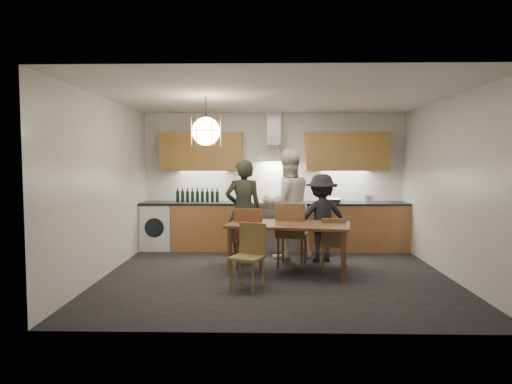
{
  "coord_description": "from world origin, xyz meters",
  "views": [
    {
      "loc": [
        -0.14,
        -6.61,
        1.69
      ],
      "look_at": [
        -0.3,
        0.4,
        1.2
      ],
      "focal_mm": 32.0,
      "sensor_mm": 36.0,
      "label": 1
    }
  ],
  "objects_px": {
    "stock_pot": "(369,199)",
    "wine_bottles": "(197,195)",
    "chair_back_left": "(249,234)",
    "person_left": "(243,210)",
    "person_mid": "(288,204)",
    "chair_front": "(250,251)",
    "dining_table": "(289,229)",
    "person_right": "(322,218)",
    "mixing_bowl": "(334,201)"
  },
  "relations": [
    {
      "from": "stock_pot",
      "to": "person_mid",
      "type": "bearing_deg",
      "value": -155.23
    },
    {
      "from": "dining_table",
      "to": "mixing_bowl",
      "type": "height_order",
      "value": "mixing_bowl"
    },
    {
      "from": "person_left",
      "to": "stock_pot",
      "type": "distance_m",
      "value": 2.48
    },
    {
      "from": "chair_front",
      "to": "stock_pot",
      "type": "xyz_separation_m",
      "value": [
        2.14,
        2.59,
        0.47
      ]
    },
    {
      "from": "person_mid",
      "to": "wine_bottles",
      "type": "xyz_separation_m",
      "value": [
        -1.67,
        0.72,
        0.1
      ]
    },
    {
      "from": "person_right",
      "to": "wine_bottles",
      "type": "xyz_separation_m",
      "value": [
        -2.23,
        0.98,
        0.3
      ]
    },
    {
      "from": "stock_pot",
      "to": "chair_front",
      "type": "bearing_deg",
      "value": -129.59
    },
    {
      "from": "person_mid",
      "to": "dining_table",
      "type": "bearing_deg",
      "value": 70.58
    },
    {
      "from": "chair_back_left",
      "to": "chair_front",
      "type": "bearing_deg",
      "value": 97.2
    },
    {
      "from": "chair_front",
      "to": "person_left",
      "type": "bearing_deg",
      "value": 119.54
    },
    {
      "from": "dining_table",
      "to": "person_right",
      "type": "bearing_deg",
      "value": 65.7
    },
    {
      "from": "chair_back_left",
      "to": "mixing_bowl",
      "type": "height_order",
      "value": "mixing_bowl"
    },
    {
      "from": "mixing_bowl",
      "to": "stock_pot",
      "type": "relative_size",
      "value": 1.86
    },
    {
      "from": "person_mid",
      "to": "stock_pot",
      "type": "xyz_separation_m",
      "value": [
        1.55,
        0.72,
        0.03
      ]
    },
    {
      "from": "chair_front",
      "to": "person_right",
      "type": "height_order",
      "value": "person_right"
    },
    {
      "from": "person_right",
      "to": "mixing_bowl",
      "type": "distance_m",
      "value": 0.98
    },
    {
      "from": "dining_table",
      "to": "person_mid",
      "type": "distance_m",
      "value": 1.13
    },
    {
      "from": "chair_front",
      "to": "person_mid",
      "type": "xyz_separation_m",
      "value": [
        0.59,
        1.87,
        0.45
      ]
    },
    {
      "from": "dining_table",
      "to": "person_mid",
      "type": "xyz_separation_m",
      "value": [
        0.03,
        1.1,
        0.27
      ]
    },
    {
      "from": "chair_front",
      "to": "wine_bottles",
      "type": "height_order",
      "value": "wine_bottles"
    },
    {
      "from": "person_right",
      "to": "chair_front",
      "type": "bearing_deg",
      "value": 44.76
    },
    {
      "from": "dining_table",
      "to": "stock_pot",
      "type": "distance_m",
      "value": 2.43
    },
    {
      "from": "wine_bottles",
      "to": "person_left",
      "type": "bearing_deg",
      "value": -44.76
    },
    {
      "from": "person_left",
      "to": "person_right",
      "type": "distance_m",
      "value": 1.32
    },
    {
      "from": "dining_table",
      "to": "chair_back_left",
      "type": "xyz_separation_m",
      "value": [
        -0.6,
        0.23,
        -0.12
      ]
    },
    {
      "from": "dining_table",
      "to": "person_mid",
      "type": "relative_size",
      "value": 1.02
    },
    {
      "from": "person_left",
      "to": "person_mid",
      "type": "height_order",
      "value": "person_mid"
    },
    {
      "from": "mixing_bowl",
      "to": "stock_pot",
      "type": "height_order",
      "value": "stock_pot"
    },
    {
      "from": "person_left",
      "to": "person_right",
      "type": "relative_size",
      "value": 1.16
    },
    {
      "from": "person_right",
      "to": "stock_pot",
      "type": "height_order",
      "value": "person_right"
    },
    {
      "from": "person_left",
      "to": "person_right",
      "type": "bearing_deg",
      "value": 166.08
    },
    {
      "from": "chair_front",
      "to": "chair_back_left",
      "type": "bearing_deg",
      "value": 116.35
    },
    {
      "from": "person_right",
      "to": "wine_bottles",
      "type": "height_order",
      "value": "person_right"
    },
    {
      "from": "mixing_bowl",
      "to": "person_right",
      "type": "bearing_deg",
      "value": -110.78
    },
    {
      "from": "dining_table",
      "to": "chair_front",
      "type": "relative_size",
      "value": 2.24
    },
    {
      "from": "stock_pot",
      "to": "wine_bottles",
      "type": "bearing_deg",
      "value": 179.87
    },
    {
      "from": "stock_pot",
      "to": "mixing_bowl",
      "type": "bearing_deg",
      "value": -173.79
    },
    {
      "from": "mixing_bowl",
      "to": "wine_bottles",
      "type": "relative_size",
      "value": 0.4
    },
    {
      "from": "dining_table",
      "to": "mixing_bowl",
      "type": "distance_m",
      "value": 1.99
    },
    {
      "from": "chair_back_left",
      "to": "person_left",
      "type": "height_order",
      "value": "person_left"
    },
    {
      "from": "mixing_bowl",
      "to": "wine_bottles",
      "type": "height_order",
      "value": "wine_bottles"
    },
    {
      "from": "person_left",
      "to": "mixing_bowl",
      "type": "bearing_deg",
      "value": -164.3
    },
    {
      "from": "person_left",
      "to": "mixing_bowl",
      "type": "xyz_separation_m",
      "value": [
        1.65,
        0.83,
        0.09
      ]
    },
    {
      "from": "dining_table",
      "to": "chair_back_left",
      "type": "bearing_deg",
      "value": 169.5
    },
    {
      "from": "chair_front",
      "to": "mixing_bowl",
      "type": "bearing_deg",
      "value": 83.32
    },
    {
      "from": "person_right",
      "to": "stock_pot",
      "type": "relative_size",
      "value": 8.35
    },
    {
      "from": "mixing_bowl",
      "to": "person_mid",
      "type": "bearing_deg",
      "value": -144.32
    },
    {
      "from": "person_left",
      "to": "stock_pot",
      "type": "relative_size",
      "value": 9.72
    },
    {
      "from": "chair_front",
      "to": "person_right",
      "type": "relative_size",
      "value": 0.59
    },
    {
      "from": "dining_table",
      "to": "chair_front",
      "type": "height_order",
      "value": "chair_front"
    }
  ]
}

